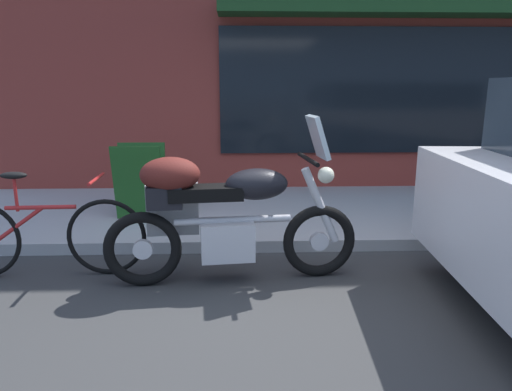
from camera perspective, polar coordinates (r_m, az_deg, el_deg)
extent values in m
plane|color=#363636|center=(3.70, 2.80, -12.83)|extent=(80.00, 80.00, 0.00)
torus|color=black|center=(4.08, 7.75, -5.56)|extent=(0.64, 0.15, 0.64)
cylinder|color=silver|center=(4.08, 7.75, -5.56)|extent=(0.17, 0.08, 0.16)
torus|color=black|center=(3.96, -13.72, -6.42)|extent=(0.64, 0.15, 0.64)
cylinder|color=silver|center=(3.96, -13.72, -6.42)|extent=(0.17, 0.08, 0.16)
cube|color=silver|center=(3.93, -3.55, -5.43)|extent=(0.47, 0.34, 0.32)
cylinder|color=silver|center=(3.88, -2.85, -3.02)|extent=(0.97, 0.16, 0.06)
ellipsoid|color=black|center=(3.83, 0.08, 1.40)|extent=(0.55, 0.33, 0.26)
cube|color=black|center=(3.81, -6.19, 0.33)|extent=(0.62, 0.30, 0.11)
cube|color=black|center=(3.82, -11.14, -0.12)|extent=(0.30, 0.25, 0.18)
cylinder|color=silver|center=(3.98, 7.90, -1.21)|extent=(0.35, 0.10, 0.67)
cylinder|color=black|center=(3.87, 6.37, 4.47)|extent=(0.10, 0.62, 0.04)
cube|color=silver|center=(3.87, 7.60, 7.12)|extent=(0.18, 0.33, 0.35)
sphere|color=#EAEACC|center=(3.94, 8.58, 2.48)|extent=(0.14, 0.14, 0.14)
cube|color=#B0B0B0|center=(4.08, -10.17, -1.51)|extent=(0.46, 0.24, 0.44)
cube|color=black|center=(4.19, -9.97, -1.12)|extent=(0.37, 0.05, 0.03)
ellipsoid|color=#591E19|center=(3.78, -10.50, 2.56)|extent=(0.51, 0.37, 0.28)
torus|color=black|center=(4.27, -17.83, -4.88)|extent=(0.68, 0.07, 0.68)
cylinder|color=#B22323|center=(4.35, -24.91, -1.33)|extent=(0.59, 0.06, 0.04)
cylinder|color=#B22323|center=(4.47, -27.27, -3.34)|extent=(0.46, 0.06, 0.33)
cylinder|color=#B22323|center=(4.40, -27.40, 0.16)|extent=(0.03, 0.03, 0.30)
ellipsoid|color=black|center=(4.37, -27.62, 2.20)|extent=(0.22, 0.11, 0.06)
cylinder|color=#B22323|center=(4.16, -19.01, 1.95)|extent=(0.05, 0.48, 0.03)
cylinder|color=black|center=(4.75, 28.13, -4.16)|extent=(0.67, 0.26, 0.66)
cube|color=#1E511E|center=(5.42, -14.29, 1.46)|extent=(0.55, 0.18, 0.86)
cube|color=#1E511E|center=(5.63, -13.83, 1.92)|extent=(0.55, 0.18, 0.86)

